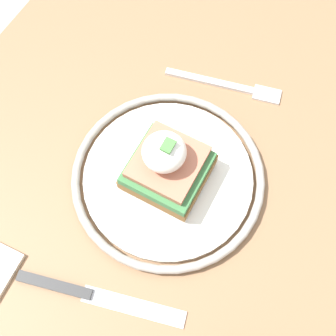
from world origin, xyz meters
TOP-DOWN VIEW (x-y plane):
  - ground_plane at (0.00, 0.00)m, footprint 6.00×6.00m
  - dining_table at (0.00, 0.00)m, footprint 0.82×0.67m
  - plate at (0.02, -0.02)m, footprint 0.23×0.23m
  - sandwich at (0.02, -0.02)m, footprint 0.09×0.09m
  - fork at (-0.14, -0.01)m, footprint 0.05×0.16m
  - knife at (0.18, -0.03)m, footprint 0.06×0.19m

SIDE VIEW (x-z plane):
  - ground_plane at x=0.00m, z-range 0.00..0.00m
  - dining_table at x=0.00m, z-range 0.22..0.95m
  - fork at x=-0.14m, z-range 0.72..0.73m
  - knife at x=0.18m, z-range 0.72..0.73m
  - plate at x=0.02m, z-range 0.72..0.74m
  - sandwich at x=0.02m, z-range 0.73..0.81m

